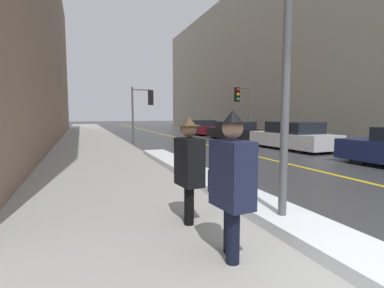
{
  "coord_description": "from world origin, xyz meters",
  "views": [
    {
      "loc": [
        -2.62,
        -1.99,
        1.67
      ],
      "look_at": [
        -0.4,
        4.0,
        1.05
      ],
      "focal_mm": 28.0,
      "sensor_mm": 36.0,
      "label": 1
    }
  ],
  "objects_px": {
    "pedestrian_with_shoulder_bag": "(231,179)",
    "parked_car_white": "(293,137)",
    "parked_car_maroon": "(200,128)",
    "lamp_post": "(288,26)",
    "traffic_light_far": "(242,101)",
    "traffic_light_near": "(144,103)",
    "parked_car_black": "(234,131)",
    "pedestrian_in_fedora": "(189,165)"
  },
  "relations": [
    {
      "from": "pedestrian_with_shoulder_bag",
      "to": "parked_car_white",
      "type": "height_order",
      "value": "pedestrian_with_shoulder_bag"
    },
    {
      "from": "parked_car_white",
      "to": "parked_car_maroon",
      "type": "bearing_deg",
      "value": -2.42
    },
    {
      "from": "lamp_post",
      "to": "parked_car_white",
      "type": "distance_m",
      "value": 10.93
    },
    {
      "from": "parked_car_white",
      "to": "lamp_post",
      "type": "bearing_deg",
      "value": 137.35
    },
    {
      "from": "traffic_light_far",
      "to": "parked_car_maroon",
      "type": "xyz_separation_m",
      "value": [
        -0.07,
        6.92,
        -1.95
      ]
    },
    {
      "from": "traffic_light_near",
      "to": "pedestrian_with_shoulder_bag",
      "type": "bearing_deg",
      "value": -96.63
    },
    {
      "from": "parked_car_maroon",
      "to": "parked_car_white",
      "type": "bearing_deg",
      "value": 178.49
    },
    {
      "from": "traffic_light_near",
      "to": "traffic_light_far",
      "type": "distance_m",
      "value": 6.09
    },
    {
      "from": "parked_car_white",
      "to": "parked_car_black",
      "type": "bearing_deg",
      "value": -2.77
    },
    {
      "from": "parked_car_black",
      "to": "parked_car_maroon",
      "type": "height_order",
      "value": "same"
    },
    {
      "from": "traffic_light_near",
      "to": "parked_car_maroon",
      "type": "xyz_separation_m",
      "value": [
        5.88,
        5.64,
        -1.79
      ]
    },
    {
      "from": "pedestrian_in_fedora",
      "to": "parked_car_white",
      "type": "xyz_separation_m",
      "value": [
        8.07,
        7.59,
        -0.28
      ]
    },
    {
      "from": "parked_car_white",
      "to": "traffic_light_near",
      "type": "bearing_deg",
      "value": 41.58
    },
    {
      "from": "lamp_post",
      "to": "traffic_light_far",
      "type": "xyz_separation_m",
      "value": [
        6.76,
        13.04,
        -0.38
      ]
    },
    {
      "from": "traffic_light_near",
      "to": "parked_car_maroon",
      "type": "relative_size",
      "value": 0.7
    },
    {
      "from": "parked_car_maroon",
      "to": "traffic_light_far",
      "type": "bearing_deg",
      "value": 178.46
    },
    {
      "from": "parked_car_black",
      "to": "parked_car_maroon",
      "type": "distance_m",
      "value": 5.91
    },
    {
      "from": "lamp_post",
      "to": "traffic_light_far",
      "type": "height_order",
      "value": "lamp_post"
    },
    {
      "from": "traffic_light_far",
      "to": "pedestrian_with_shoulder_bag",
      "type": "distance_m",
      "value": 15.91
    },
    {
      "from": "pedestrian_in_fedora",
      "to": "parked_car_white",
      "type": "bearing_deg",
      "value": 127.15
    },
    {
      "from": "parked_car_black",
      "to": "parked_car_maroon",
      "type": "relative_size",
      "value": 1.03
    },
    {
      "from": "traffic_light_near",
      "to": "parked_car_maroon",
      "type": "height_order",
      "value": "traffic_light_near"
    },
    {
      "from": "lamp_post",
      "to": "parked_car_maroon",
      "type": "height_order",
      "value": "lamp_post"
    },
    {
      "from": "pedestrian_with_shoulder_bag",
      "to": "parked_car_white",
      "type": "bearing_deg",
      "value": 131.78
    },
    {
      "from": "traffic_light_far",
      "to": "parked_car_white",
      "type": "xyz_separation_m",
      "value": [
        0.05,
        -4.81,
        -1.92
      ]
    },
    {
      "from": "traffic_light_near",
      "to": "pedestrian_with_shoulder_bag",
      "type": "distance_m",
      "value": 15.16
    },
    {
      "from": "pedestrian_in_fedora",
      "to": "parked_car_maroon",
      "type": "height_order",
      "value": "pedestrian_in_fedora"
    },
    {
      "from": "traffic_light_far",
      "to": "lamp_post",
      "type": "bearing_deg",
      "value": 54.57
    },
    {
      "from": "pedestrian_with_shoulder_bag",
      "to": "parked_car_maroon",
      "type": "relative_size",
      "value": 0.37
    },
    {
      "from": "traffic_light_far",
      "to": "parked_car_white",
      "type": "height_order",
      "value": "traffic_light_far"
    },
    {
      "from": "pedestrian_with_shoulder_bag",
      "to": "lamp_post",
      "type": "bearing_deg",
      "value": 111.79
    },
    {
      "from": "pedestrian_with_shoulder_bag",
      "to": "parked_car_black",
      "type": "xyz_separation_m",
      "value": [
        7.99,
        14.69,
        -0.36
      ]
    },
    {
      "from": "parked_car_white",
      "to": "parked_car_maroon",
      "type": "height_order",
      "value": "parked_car_white"
    },
    {
      "from": "pedestrian_in_fedora",
      "to": "parked_car_maroon",
      "type": "distance_m",
      "value": 20.9
    },
    {
      "from": "pedestrian_with_shoulder_bag",
      "to": "parked_car_white",
      "type": "relative_size",
      "value": 0.37
    },
    {
      "from": "traffic_light_far",
      "to": "parked_car_maroon",
      "type": "height_order",
      "value": "traffic_light_far"
    },
    {
      "from": "pedestrian_in_fedora",
      "to": "parked_car_black",
      "type": "height_order",
      "value": "pedestrian_in_fedora"
    },
    {
      "from": "pedestrian_with_shoulder_bag",
      "to": "parked_car_white",
      "type": "xyz_separation_m",
      "value": [
        8.02,
        8.87,
        -0.32
      ]
    },
    {
      "from": "traffic_light_far",
      "to": "parked_car_white",
      "type": "relative_size",
      "value": 0.76
    },
    {
      "from": "pedestrian_with_shoulder_bag",
      "to": "pedestrian_in_fedora",
      "type": "relative_size",
      "value": 1.05
    },
    {
      "from": "lamp_post",
      "to": "pedestrian_with_shoulder_bag",
      "type": "xyz_separation_m",
      "value": [
        -1.2,
        -0.64,
        -1.98
      ]
    },
    {
      "from": "lamp_post",
      "to": "pedestrian_with_shoulder_bag",
      "type": "distance_m",
      "value": 2.4
    }
  ]
}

